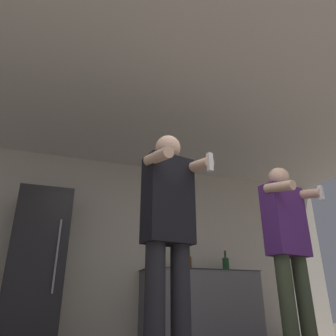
{
  "coord_description": "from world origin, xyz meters",
  "views": [
    {
      "loc": [
        -1.01,
        -1.36,
        0.49
      ],
      "look_at": [
        -0.24,
        0.88,
        1.48
      ],
      "focal_mm": 35.0,
      "sensor_mm": 36.0,
      "label": 1
    }
  ],
  "objects_px": {
    "refrigerator": "(37,266)",
    "person_man_side": "(288,242)",
    "bottle_green_wine": "(226,264)",
    "bottle_dark_rum": "(189,263)",
    "person_woman_foreground": "(169,230)",
    "bottle_tall_gin": "(176,262)"
  },
  "relations": [
    {
      "from": "refrigerator",
      "to": "person_woman_foreground",
      "type": "height_order",
      "value": "refrigerator"
    },
    {
      "from": "person_woman_foreground",
      "to": "person_man_side",
      "type": "xyz_separation_m",
      "value": [
        1.31,
        0.33,
        0.05
      ]
    },
    {
      "from": "bottle_dark_rum",
      "to": "person_man_side",
      "type": "height_order",
      "value": "person_man_side"
    },
    {
      "from": "bottle_green_wine",
      "to": "person_woman_foreground",
      "type": "bearing_deg",
      "value": -126.78
    },
    {
      "from": "bottle_tall_gin",
      "to": "person_woman_foreground",
      "type": "bearing_deg",
      "value": -111.84
    },
    {
      "from": "refrigerator",
      "to": "bottle_dark_rum",
      "type": "distance_m",
      "value": 2.04
    },
    {
      "from": "refrigerator",
      "to": "bottle_green_wine",
      "type": "bearing_deg",
      "value": 1.97
    },
    {
      "from": "bottle_green_wine",
      "to": "bottle_tall_gin",
      "type": "bearing_deg",
      "value": -180.0
    },
    {
      "from": "bottle_dark_rum",
      "to": "bottle_tall_gin",
      "type": "bearing_deg",
      "value": -180.0
    },
    {
      "from": "person_man_side",
      "to": "person_woman_foreground",
      "type": "bearing_deg",
      "value": -165.96
    },
    {
      "from": "bottle_green_wine",
      "to": "refrigerator",
      "type": "bearing_deg",
      "value": -178.03
    },
    {
      "from": "person_woman_foreground",
      "to": "person_man_side",
      "type": "height_order",
      "value": "person_man_side"
    },
    {
      "from": "bottle_green_wine",
      "to": "bottle_dark_rum",
      "type": "distance_m",
      "value": 0.59
    },
    {
      "from": "refrigerator",
      "to": "person_man_side",
      "type": "xyz_separation_m",
      "value": [
        2.23,
        -1.86,
        0.11
      ]
    },
    {
      "from": "bottle_tall_gin",
      "to": "bottle_green_wine",
      "type": "bearing_deg",
      "value": 0.0
    },
    {
      "from": "bottle_dark_rum",
      "to": "person_woman_foreground",
      "type": "xyz_separation_m",
      "value": [
        -1.11,
        -2.28,
        -0.06
      ]
    },
    {
      "from": "refrigerator",
      "to": "bottle_green_wine",
      "type": "relative_size",
      "value": 5.87
    },
    {
      "from": "refrigerator",
      "to": "bottle_tall_gin",
      "type": "height_order",
      "value": "refrigerator"
    },
    {
      "from": "person_man_side",
      "to": "bottle_green_wine",
      "type": "bearing_deg",
      "value": 78.53
    },
    {
      "from": "bottle_green_wine",
      "to": "person_man_side",
      "type": "relative_size",
      "value": 0.18
    },
    {
      "from": "bottle_tall_gin",
      "to": "person_man_side",
      "type": "bearing_deg",
      "value": -78.58
    },
    {
      "from": "bottle_tall_gin",
      "to": "bottle_dark_rum",
      "type": "bearing_deg",
      "value": 0.0
    }
  ]
}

